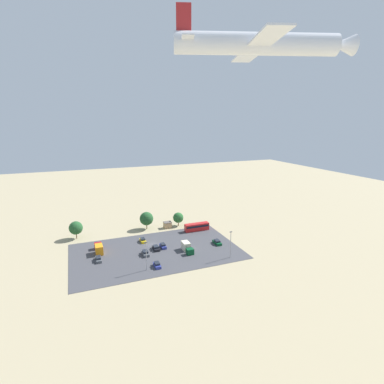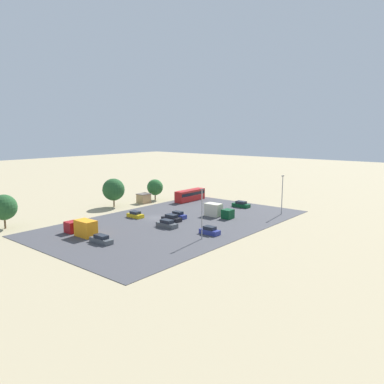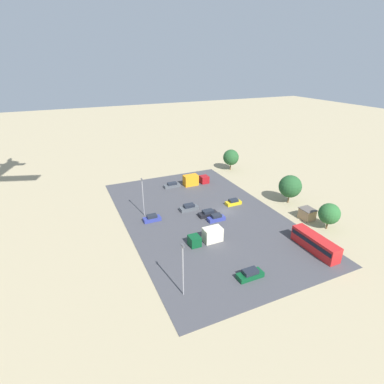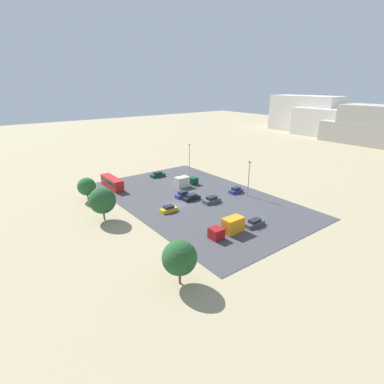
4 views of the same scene
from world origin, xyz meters
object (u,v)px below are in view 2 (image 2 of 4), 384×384
at_px(parked_car_3, 135,215).
at_px(parked_car_4, 178,215).
at_px(shed_building, 144,198).
at_px(parked_car_5, 167,224).
at_px(parked_car_2, 210,231).
at_px(parked_truck_1, 82,228).
at_px(parked_truck_0, 217,211).
at_px(parked_car_1, 172,218).
at_px(bus, 190,195).
at_px(parked_car_6, 241,205).
at_px(parked_car_0, 101,240).

height_order(parked_car_3, parked_car_4, parked_car_4).
relative_size(parked_car_3, parked_car_4, 1.00).
height_order(shed_building, parked_car_5, shed_building).
bearing_deg(parked_car_2, parked_truck_1, 131.39).
bearing_deg(parked_truck_0, parked_car_2, 30.37).
relative_size(parked_car_3, parked_truck_0, 0.58).
relative_size(parked_car_1, parked_car_3, 1.11).
distance_m(bus, parked_car_6, 16.30).
bearing_deg(parked_truck_0, parked_car_1, -27.69).
xyz_separation_m(parked_car_0, parked_car_3, (-17.35, -10.38, -0.01)).
distance_m(shed_building, parked_car_3, 18.07).
bearing_deg(parked_car_4, parked_car_3, -55.11).
height_order(parked_car_0, parked_car_4, parked_car_4).
distance_m(bus, parked_car_0, 43.86).
distance_m(parked_car_0, parked_truck_0, 30.44).
bearing_deg(shed_building, parked_truck_1, 26.68).
distance_m(parked_car_3, parked_truck_0, 19.11).
xyz_separation_m(parked_car_2, parked_car_5, (1.45, -10.06, 0.01)).
xyz_separation_m(parked_car_1, parked_car_5, (4.60, 2.96, 0.04)).
relative_size(parked_car_3, parked_car_5, 0.88).
xyz_separation_m(bus, parked_car_5, (25.98, 15.51, -1.03)).
bearing_deg(parked_car_1, shed_building, -117.78).
relative_size(shed_building, parked_car_5, 0.73).
bearing_deg(parked_car_4, parked_car_5, 26.08).
distance_m(parked_car_2, parked_car_4, 14.99).
xyz_separation_m(parked_car_6, parked_truck_0, (12.89, 1.64, 0.69)).
xyz_separation_m(parked_truck_0, parked_truck_1, (29.46, -10.71, 0.08)).
height_order(parked_car_1, parked_car_5, parked_car_5).
bearing_deg(parked_car_4, parked_car_1, 13.70).
height_order(shed_building, parked_truck_0, parked_truck_0).
distance_m(parked_car_2, parked_car_6, 27.73).
height_order(shed_building, parked_car_3, shed_building).
bearing_deg(parked_car_3, parked_truck_1, 11.63).
xyz_separation_m(parked_car_6, parked_truck_1, (42.35, -9.07, 0.77)).
relative_size(parked_car_1, parked_car_2, 1.13).
xyz_separation_m(parked_car_0, parked_car_6, (-43.09, 2.11, 0.05)).
distance_m(parked_car_3, parked_car_6, 28.62).
distance_m(bus, parked_car_3, 24.48).
bearing_deg(parked_truck_0, parked_car_5, -9.00).
xyz_separation_m(parked_car_5, parked_truck_1, (14.81, -8.39, 0.77)).
distance_m(parked_car_0, parked_car_2, 20.51).
bearing_deg(parked_car_5, parked_car_3, -98.67).
bearing_deg(parked_truck_1, parked_car_1, -15.63).
bearing_deg(shed_building, parked_car_2, 67.38).
bearing_deg(parked_car_5, parked_car_2, 98.20).
bearing_deg(bus, parked_car_1, -59.60).
distance_m(parked_car_5, parked_car_6, 27.56).
bearing_deg(parked_car_5, parked_car_6, 178.58).
relative_size(parked_car_2, parked_car_6, 0.87).
height_order(bus, parked_car_4, bus).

